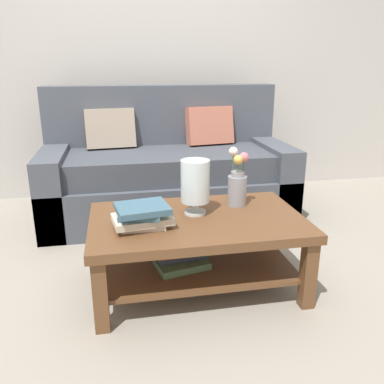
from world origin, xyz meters
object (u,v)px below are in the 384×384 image
at_px(couch, 167,172).
at_px(flower_pitcher, 237,183).
at_px(coffee_table, 196,238).
at_px(book_stack_main, 142,216).
at_px(glass_hurricane_vase, 195,183).

relative_size(couch, flower_pitcher, 5.73).
bearing_deg(couch, coffee_table, -89.95).
distance_m(couch, book_stack_main, 1.34).
distance_m(glass_hurricane_vase, flower_pitcher, 0.29).
relative_size(coffee_table, flower_pitcher, 3.36).
relative_size(couch, book_stack_main, 6.16).
xyz_separation_m(glass_hurricane_vase, flower_pitcher, (0.27, 0.09, -0.05)).
relative_size(couch, glass_hurricane_vase, 6.46).
height_order(couch, coffee_table, couch).
bearing_deg(book_stack_main, glass_hurricane_vase, 25.11).
bearing_deg(flower_pitcher, coffee_table, -150.92).
height_order(book_stack_main, flower_pitcher, flower_pitcher).
bearing_deg(glass_hurricane_vase, flower_pitcher, 18.64).
distance_m(couch, flower_pitcher, 1.12).
bearing_deg(book_stack_main, coffee_table, 14.83).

